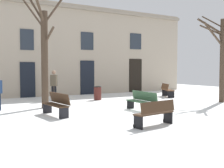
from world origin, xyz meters
TOP-DOWN VIEW (x-y plane):
  - ground_plane at (0.00, 0.00)m, footprint 35.48×35.48m
  - building_facade at (0.00, 8.86)m, footprint 22.17×0.60m
  - tree_foreground at (-2.97, 3.21)m, footprint 1.88×1.76m
  - tree_right_of_center at (6.43, 0.32)m, footprint 2.58×2.30m
  - litter_bin at (0.88, 4.93)m, footprint 0.48×0.48m
  - bench_facing_shops at (-1.14, -3.00)m, footprint 1.67×0.67m
  - bench_far_corner at (-3.25, 0.75)m, footprint 0.63×1.81m
  - bench_near_lamp at (5.86, 4.18)m, footprint 1.12×1.59m
  - bench_near_center_tree at (0.54, -0.04)m, footprint 0.49×1.89m
  - person_crossing_plaza at (-1.54, 6.00)m, footprint 0.42×0.43m

SIDE VIEW (x-z plane):
  - ground_plane at x=0.00m, z-range 0.00..0.00m
  - litter_bin at x=0.88m, z-range 0.00..0.83m
  - bench_facing_shops at x=-1.14m, z-range 0.02..0.88m
  - bench_near_center_tree at x=0.54m, z-range 0.01..0.90m
  - bench_near_lamp at x=5.86m, z-range 0.01..0.91m
  - bench_far_corner at x=-3.25m, z-range 0.01..0.95m
  - person_crossing_plaza at x=-1.54m, z-range 0.11..1.94m
  - tree_foreground at x=-2.97m, z-range -0.14..5.48m
  - tree_right_of_center at x=6.43m, z-range 0.15..5.36m
  - building_facade at x=0.00m, z-range 0.05..6.65m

